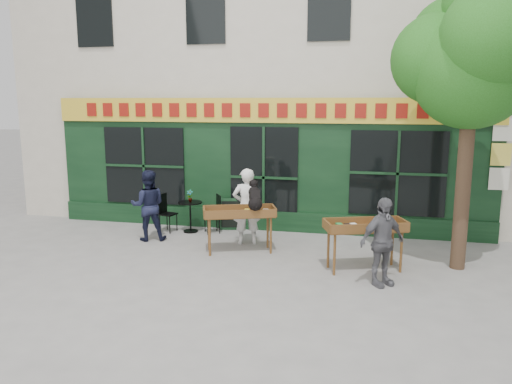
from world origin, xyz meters
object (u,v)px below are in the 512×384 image
book_cart_center (239,215)px  man_right (382,242)px  dog (255,194)px  bistro_table (190,211)px  man_left (148,205)px  woman (247,206)px  book_cart_right (365,229)px

book_cart_center → man_right: (2.94, -1.37, -0.03)m
dog → man_right: dog is taller
dog → bistro_table: 2.51m
book_cart_center → bistro_table: 2.11m
man_right → man_left: size_ratio=0.96×
man_right → bistro_table: man_right is taller
woman → man_right: 3.57m
woman → man_right: woman is taller
woman → man_left: bearing=-14.8°
dog → book_cart_right: size_ratio=0.37×
book_cart_right → man_left: (-4.95, 1.06, 0.01)m
woman → bistro_table: (-1.61, 0.69, -0.33)m
book_cart_center → bistro_table: bearing=120.2°
dog → man_left: man_left is taller
book_cart_center → bistro_table: size_ratio=2.13×
woman → man_right: (2.94, -2.02, -0.08)m
woman → book_cart_right: 2.93m
dog → woman: size_ratio=0.34×
dog → man_left: 2.74m
woman → dog: bearing=96.5°
dog → man_left: size_ratio=0.36×
book_cart_center → dog: 0.59m
bistro_table → man_left: size_ratio=0.46×
dog → woman: (-0.35, 0.70, -0.42)m
book_cart_center → man_left: (-2.31, 0.44, 0.01)m
bistro_table → man_right: bearing=-30.8°
dog → book_cart_right: dog is taller
book_cart_right → man_right: bearing=-87.8°
book_cart_right → man_right: size_ratio=1.02×
dog → bistro_table: size_ratio=0.79×
book_cart_center → book_cart_right: 2.72m
woman → man_left: 2.32m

